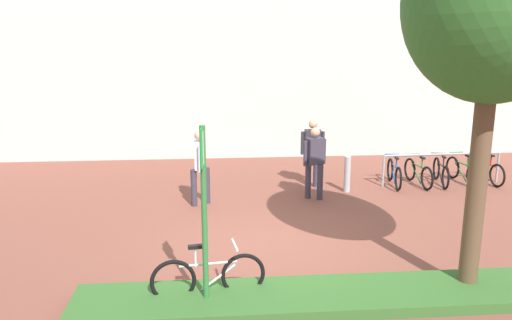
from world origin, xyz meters
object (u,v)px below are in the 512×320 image
(tree_sidewalk, at_px, (496,5))
(bollard_steel, at_px, (347,174))
(parking_sign_post, at_px, (204,192))
(bike_rack_cluster, at_px, (441,171))
(bike_at_sign, at_px, (209,277))
(person_suited_dark, at_px, (315,158))
(person_shirt_blue, at_px, (200,163))
(person_suited_navy, at_px, (312,149))

(tree_sidewalk, distance_m, bollard_steel, 6.39)
(parking_sign_post, height_order, bike_rack_cluster, parking_sign_post)
(bike_at_sign, distance_m, person_suited_dark, 5.30)
(bike_at_sign, distance_m, person_shirt_blue, 4.49)
(tree_sidewalk, relative_size, person_suited_dark, 3.22)
(tree_sidewalk, xyz_separation_m, parking_sign_post, (-3.92, -0.18, -2.45))
(bike_at_sign, xyz_separation_m, person_suited_dark, (2.47, 4.64, 0.63))
(bike_rack_cluster, distance_m, person_suited_dark, 3.75)
(tree_sidewalk, xyz_separation_m, person_shirt_blue, (-4.09, 4.50, -3.16))
(bike_at_sign, distance_m, bollard_steel, 6.16)
(bike_rack_cluster, relative_size, person_suited_dark, 1.86)
(person_shirt_blue, bearing_deg, bike_at_sign, -87.37)
(person_shirt_blue, bearing_deg, parking_sign_post, -87.97)
(tree_sidewalk, relative_size, bike_at_sign, 3.31)
(person_suited_navy, bearing_deg, tree_sidewalk, -77.86)
(bike_at_sign, height_order, bollard_steel, bollard_steel)
(parking_sign_post, bearing_deg, person_shirt_blue, 92.03)
(tree_sidewalk, distance_m, bike_rack_cluster, 7.17)
(person_suited_navy, bearing_deg, person_shirt_blue, -155.13)
(bike_rack_cluster, height_order, person_shirt_blue, person_shirt_blue)
(bike_rack_cluster, bearing_deg, bollard_steel, -169.31)
(tree_sidewalk, bearing_deg, bike_at_sign, 179.11)
(bike_rack_cluster, bearing_deg, bike_at_sign, -136.95)
(parking_sign_post, distance_m, bollard_steel, 6.50)
(tree_sidewalk, relative_size, person_suited_navy, 3.22)
(bollard_steel, distance_m, person_suited_dark, 1.18)
(person_shirt_blue, xyz_separation_m, person_suited_navy, (2.84, 1.32, 0.00))
(bollard_steel, height_order, person_suited_dark, person_suited_dark)
(bike_at_sign, height_order, bike_rack_cluster, bike_at_sign)
(bike_at_sign, bearing_deg, parking_sign_post, -99.12)
(tree_sidewalk, distance_m, bike_at_sign, 5.43)
(person_suited_dark, bearing_deg, bike_at_sign, -117.98)
(parking_sign_post, distance_m, bike_at_sign, 1.37)
(tree_sidewalk, height_order, person_shirt_blue, tree_sidewalk)
(bike_at_sign, height_order, person_suited_dark, person_suited_dark)
(bike_at_sign, xyz_separation_m, bollard_steel, (3.40, 5.13, 0.10))
(person_suited_navy, bearing_deg, bike_rack_cluster, -2.14)
(tree_sidewalk, distance_m, person_suited_navy, 6.74)
(parking_sign_post, bearing_deg, bike_rack_cluster, 44.06)
(parking_sign_post, relative_size, bollard_steel, 2.90)
(parking_sign_post, xyz_separation_m, person_suited_navy, (2.67, 6.00, -0.71))
(tree_sidewalk, bearing_deg, person_shirt_blue, 132.25)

